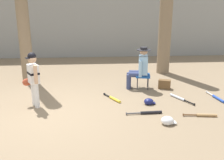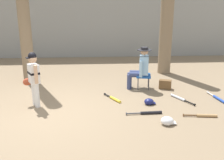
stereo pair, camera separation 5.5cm
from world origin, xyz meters
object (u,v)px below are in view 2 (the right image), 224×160
Objects in this scene: bat_black_composite at (148,113)px; tree_near_player at (23,9)px; bat_blue_youth at (218,98)px; young_ballplayer at (33,76)px; bat_yellow_trainer at (114,99)px; tree_behind_spectator at (167,23)px; folding_stool at (143,76)px; seated_spectator at (140,67)px; handbag_beside_stool at (165,84)px; bat_wood_tan at (204,116)px; batting_helmet_white at (167,121)px; bat_aluminum_silver at (180,98)px; batting_helmet_navy at (149,102)px.

tree_near_player is at bearing 138.49° from bat_black_composite.
bat_blue_youth is (5.25, -2.14, -2.18)m from tree_near_player.
bat_yellow_trainer is at bearing 7.49° from young_ballplayer.
tree_behind_spectator is 2.41m from folding_stool.
young_ballplayer is (-3.85, -2.81, -0.99)m from tree_behind_spectator.
young_ballplayer is 2.78m from bat_black_composite.
bat_blue_youth is (1.84, -1.03, -0.61)m from seated_spectator.
tree_near_player is 3.91m from seated_spectator.
handbag_beside_stool is 1.46m from bat_blue_youth.
young_ballplayer is 2.84× the size of folding_stool.
tree_near_player reaches higher than handbag_beside_stool.
bat_black_composite is 1.25× the size of bat_yellow_trainer.
tree_behind_spectator is 3.64m from bat_yellow_trainer.
young_ballplayer is at bearing -158.15° from folding_stool.
young_ballplayer is at bearing 166.84° from bat_wood_tan.
bat_blue_youth is at bearing -2.85° from bat_yellow_trainer.
bat_blue_youth is 2.12m from batting_helmet_white.
handbag_beside_stool is (0.72, -0.09, -0.51)m from seated_spectator.
seated_spectator reaches higher than bat_blue_youth.
tree_behind_spectator reaches higher than bat_aluminum_silver.
handbag_beside_stool reaches higher than bat_wood_tan.
tree_near_player is at bearing 162.17° from folding_stool.
handbag_beside_stool is 1.73m from bat_yellow_trainer.
bat_yellow_trainer is (-1.95, -2.56, -1.71)m from tree_behind_spectator.
handbag_beside_stool is 0.44× the size of bat_blue_youth.
bat_wood_tan is 0.94m from batting_helmet_white.
bat_blue_youth is at bearing -30.03° from folding_stool.
bat_wood_tan is 2.34× the size of batting_helmet_white.
seated_spectator is (-1.14, -1.67, -1.10)m from tree_behind_spectator.
tree_behind_spectator is at bearing 68.97° from batting_helmet_navy.
young_ballplayer is 3.95m from bat_wood_tan.
bat_blue_youth is at bearing -75.36° from tree_behind_spectator.
bat_blue_youth is 1.20× the size of bat_yellow_trainer.
bat_wood_tan is (4.47, -3.14, -2.18)m from tree_near_player.
folding_stool is (-1.04, -1.68, -1.37)m from tree_behind_spectator.
folding_stool is 1.83m from bat_black_composite.
batting_helmet_white reaches higher than bat_blue_youth.
bat_black_composite is at bearing -115.83° from handbag_beside_stool.
bat_blue_youth is (4.56, 0.12, -0.71)m from young_ballplayer.
young_ballplayer reaches higher than bat_yellow_trainer.
seated_spectator is at bearing 132.06° from bat_aluminum_silver.
handbag_beside_stool reaches higher than bat_aluminum_silver.
handbag_beside_stool is 0.42× the size of bat_black_composite.
bat_aluminum_silver is (0.87, -0.97, -0.61)m from seated_spectator.
bat_blue_youth is at bearing -22.15° from tree_near_player.
batting_helmet_white is at bearing -88.08° from folding_stool.
bat_aluminum_silver is at bearing -47.94° from seated_spectator.
batting_helmet_navy is at bearing -161.99° from bat_aluminum_silver.
handbag_beside_stool is at bearing 17.01° from young_ballplayer.
bat_wood_tan is (1.18, -0.22, 0.00)m from bat_black_composite.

